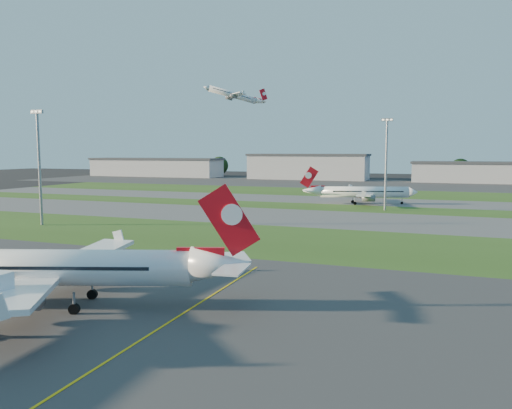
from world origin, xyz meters
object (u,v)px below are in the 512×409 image
at_px(light_mast_west, 39,160).
at_px(light_mast_centre, 386,158).
at_px(airliner_parked, 53,268).
at_px(airliner_taxiing, 363,192).

xyz_separation_m(light_mast_west, light_mast_centre, (70.00, 56.00, 0.00)).
relative_size(airliner_parked, light_mast_west, 1.42).
height_order(light_mast_west, light_mast_centre, same).
bearing_deg(airliner_parked, light_mast_west, 115.64).
height_order(airliner_parked, light_mast_west, light_mast_west).
height_order(airliner_taxiing, light_mast_west, light_mast_west).
height_order(airliner_parked, airliner_taxiing, airliner_parked).
relative_size(airliner_taxiing, light_mast_west, 1.28).
bearing_deg(light_mast_centre, airliner_parked, -103.35).
distance_m(airliner_parked, light_mast_centre, 105.90).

